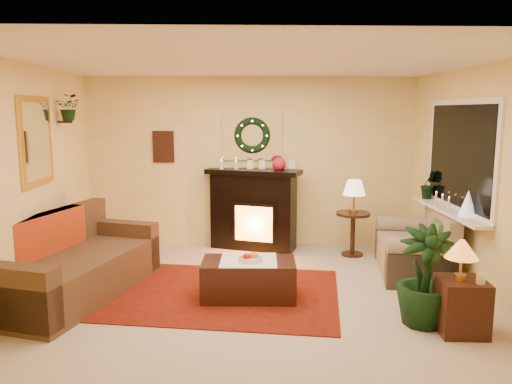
{
  "coord_description": "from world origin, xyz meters",
  "views": [
    {
      "loc": [
        -0.18,
        -5.4,
        2.08
      ],
      "look_at": [
        0.0,
        0.35,
        1.15
      ],
      "focal_mm": 35.0,
      "sensor_mm": 36.0,
      "label": 1
    }
  ],
  "objects_px": {
    "loveseat": "(414,241)",
    "coffee_table": "(249,280)",
    "fireplace": "(254,213)",
    "end_table_square": "(461,305)",
    "side_table_round": "(353,233)",
    "sofa": "(76,259)"
  },
  "relations": [
    {
      "from": "loveseat",
      "to": "coffee_table",
      "type": "xyz_separation_m",
      "value": [
        -2.15,
        -0.84,
        -0.21
      ]
    },
    {
      "from": "fireplace",
      "to": "end_table_square",
      "type": "xyz_separation_m",
      "value": [
        1.89,
        -3.02,
        -0.28
      ]
    },
    {
      "from": "fireplace",
      "to": "side_table_round",
      "type": "distance_m",
      "value": 1.51
    },
    {
      "from": "fireplace",
      "to": "side_table_round",
      "type": "xyz_separation_m",
      "value": [
        1.43,
        -0.42,
        -0.23
      ]
    },
    {
      "from": "loveseat",
      "to": "fireplace",
      "type": "bearing_deg",
      "value": 158.45
    },
    {
      "from": "end_table_square",
      "to": "coffee_table",
      "type": "height_order",
      "value": "end_table_square"
    },
    {
      "from": "sofa",
      "to": "fireplace",
      "type": "xyz_separation_m",
      "value": [
        2.06,
        1.95,
        0.12
      ]
    },
    {
      "from": "loveseat",
      "to": "side_table_round",
      "type": "relative_size",
      "value": 2.25
    },
    {
      "from": "fireplace",
      "to": "coffee_table",
      "type": "distance_m",
      "value": 2.11
    },
    {
      "from": "end_table_square",
      "to": "coffee_table",
      "type": "distance_m",
      "value": 2.21
    },
    {
      "from": "side_table_round",
      "to": "end_table_square",
      "type": "bearing_deg",
      "value": -80.12
    },
    {
      "from": "side_table_round",
      "to": "sofa",
      "type": "bearing_deg",
      "value": -156.41
    },
    {
      "from": "sofa",
      "to": "side_table_round",
      "type": "height_order",
      "value": "sofa"
    },
    {
      "from": "loveseat",
      "to": "end_table_square",
      "type": "height_order",
      "value": "loveseat"
    },
    {
      "from": "sofa",
      "to": "end_table_square",
      "type": "bearing_deg",
      "value": 2.73
    },
    {
      "from": "side_table_round",
      "to": "end_table_square",
      "type": "distance_m",
      "value": 2.64
    },
    {
      "from": "sofa",
      "to": "fireplace",
      "type": "relative_size",
      "value": 1.73
    },
    {
      "from": "loveseat",
      "to": "sofa",
      "type": "bearing_deg",
      "value": -160.55
    },
    {
      "from": "sofa",
      "to": "end_table_square",
      "type": "xyz_separation_m",
      "value": [
        3.94,
        -1.08,
        -0.16
      ]
    },
    {
      "from": "loveseat",
      "to": "side_table_round",
      "type": "distance_m",
      "value": 1.02
    },
    {
      "from": "fireplace",
      "to": "coffee_table",
      "type": "bearing_deg",
      "value": -73.2
    },
    {
      "from": "fireplace",
      "to": "coffee_table",
      "type": "relative_size",
      "value": 1.21
    }
  ]
}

